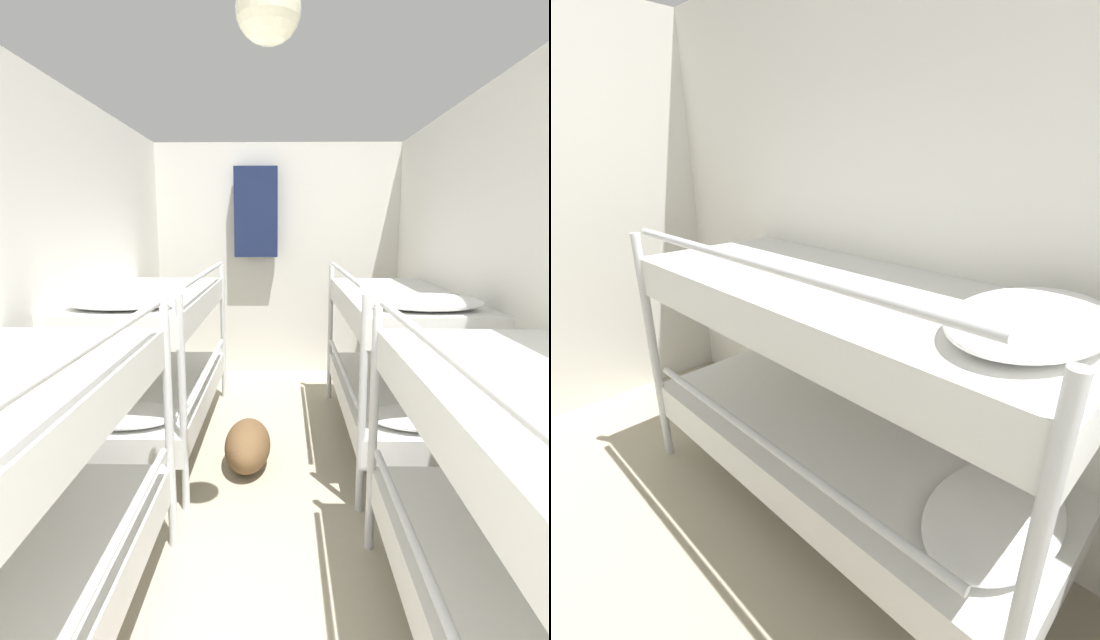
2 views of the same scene
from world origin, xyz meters
TOP-DOWN VIEW (x-y plane):
  - wall_left at (-1.29, 2.75)m, footprint 0.06×5.62m
  - wall_right at (1.29, 2.75)m, footprint 0.06×5.62m
  - wall_back at (0.00, 5.53)m, footprint 2.65×0.06m
  - bunk_stack_left_far at (-0.87, 3.67)m, footprint 0.80×1.92m
  - bunk_stack_right_far at (0.87, 3.67)m, footprint 0.80×1.92m
  - duffel_bag at (-0.17, 3.29)m, footprint 0.30×0.57m
  - hanging_coat at (-0.22, 5.38)m, footprint 0.44×0.12m
  - ceiling_light at (0.00, 2.17)m, footprint 0.24×0.24m

SIDE VIEW (x-z plane):
  - duffel_bag at x=-0.17m, z-range 0.00..0.30m
  - bunk_stack_left_far at x=-0.87m, z-range 0.06..1.33m
  - bunk_stack_right_far at x=0.87m, z-range 0.06..1.33m
  - wall_left at x=-1.29m, z-range 0.00..2.41m
  - wall_right at x=1.29m, z-range 0.00..2.41m
  - wall_back at x=0.00m, z-range 0.00..2.41m
  - hanging_coat at x=-0.22m, z-range 1.26..2.16m
  - ceiling_light at x=0.00m, z-range 2.23..2.47m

